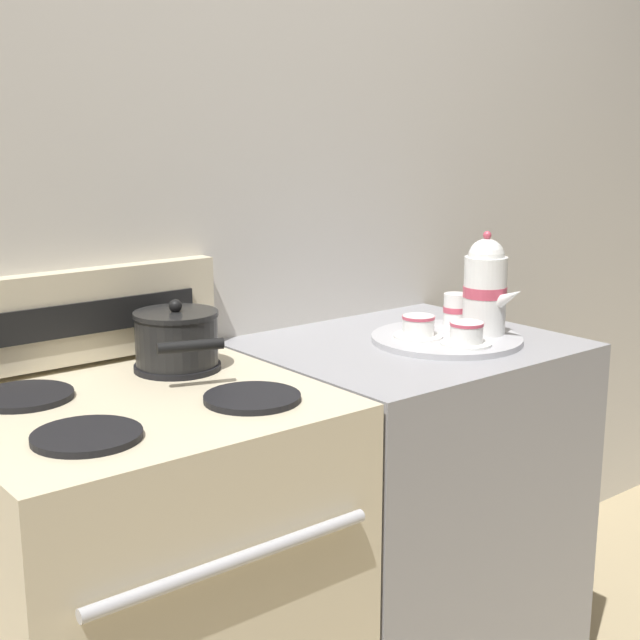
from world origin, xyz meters
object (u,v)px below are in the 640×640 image
at_px(saucepan, 177,338).
at_px(teapot, 486,286).
at_px(teacup_left, 418,327).
at_px(stove, 148,613).
at_px(creamer_jug, 455,309).
at_px(teacup_right, 466,334).
at_px(serving_tray, 446,339).

distance_m(saucepan, teapot, 0.75).
xyz_separation_m(teapot, teacup_left, (-0.15, 0.07, -0.09)).
height_order(stove, creamer_jug, creamer_jug).
bearing_deg(saucepan, teapot, -17.24).
relative_size(teapot, teacup_right, 2.12).
relative_size(saucepan, teapot, 1.07).
bearing_deg(teacup_left, stove, 178.65).
bearing_deg(stove, teacup_right, -10.14).
height_order(serving_tray, teacup_right, teacup_right).
xyz_separation_m(serving_tray, teacup_left, (-0.06, 0.03, 0.03)).
xyz_separation_m(saucepan, teacup_left, (0.56, -0.15, -0.03)).
distance_m(saucepan, serving_tray, 0.65).
bearing_deg(teacup_left, creamer_jug, 12.56).
relative_size(teapot, creamer_jug, 3.09).
height_order(stove, teacup_left, teacup_left).
bearing_deg(stove, teacup_left, -1.35).
xyz_separation_m(teacup_right, creamer_jug, (0.13, 0.16, 0.01)).
distance_m(teacup_left, creamer_jug, 0.17).
bearing_deg(creamer_jug, saucepan, 170.88).
relative_size(teacup_left, creamer_jug, 1.46).
distance_m(serving_tray, teacup_right, 0.10).
bearing_deg(saucepan, stove, -140.22).
distance_m(saucepan, teacup_right, 0.66).
bearing_deg(teacup_left, saucepan, 164.62).
relative_size(saucepan, serving_tray, 0.73).
bearing_deg(saucepan, teacup_right, -24.61).
relative_size(saucepan, creamer_jug, 3.30).
bearing_deg(stove, saucepan, 39.78).
bearing_deg(creamer_jug, teacup_left, -167.44).
bearing_deg(teapot, creamer_jug, 83.39).
bearing_deg(saucepan, creamer_jug, -9.12).
bearing_deg(teapot, stove, 174.48).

